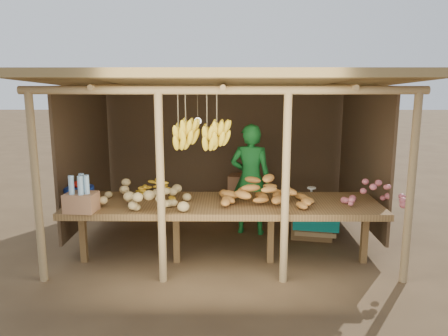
{
  "coord_description": "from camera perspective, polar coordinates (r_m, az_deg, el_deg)",
  "views": [
    {
      "loc": [
        0.04,
        -6.25,
        2.29
      ],
      "look_at": [
        0.0,
        0.0,
        1.05
      ],
      "focal_mm": 35.0,
      "sensor_mm": 36.0,
      "label": 1
    }
  ],
  "objects": [
    {
      "name": "ground",
      "position": [
        6.65,
        0.0,
        -8.9
      ],
      "size": [
        60.0,
        60.0,
        0.0
      ],
      "primitive_type": "plane",
      "color": "brown",
      "rests_on": "ground"
    },
    {
      "name": "stall_structure",
      "position": [
        6.37,
        -0.13,
        7.99
      ],
      "size": [
        4.7,
        3.5,
        2.43
      ],
      "color": "tan",
      "rests_on": "ground"
    },
    {
      "name": "counter",
      "position": [
        5.52,
        -0.07,
        -5.1
      ],
      "size": [
        3.9,
        1.05,
        0.8
      ],
      "color": "brown",
      "rests_on": "ground"
    },
    {
      "name": "potato_heap",
      "position": [
        5.41,
        -10.95,
        -2.92
      ],
      "size": [
        1.29,
        0.96,
        0.37
      ],
      "primitive_type": null,
      "rotation": [
        0.0,
        0.0,
        0.26
      ],
      "color": "tan",
      "rests_on": "counter"
    },
    {
      "name": "sweet_potato_heap",
      "position": [
        5.43,
        5.48,
        -2.76
      ],
      "size": [
        1.15,
        0.72,
        0.36
      ],
      "primitive_type": null,
      "rotation": [
        0.0,
        0.0,
        0.05
      ],
      "color": "#BF7A31",
      "rests_on": "counter"
    },
    {
      "name": "onion_heap",
      "position": [
        5.62,
        19.71,
        -2.95
      ],
      "size": [
        0.93,
        0.67,
        0.36
      ],
      "primitive_type": null,
      "rotation": [
        0.0,
        0.0,
        -0.2
      ],
      "color": "#C66069",
      "rests_on": "counter"
    },
    {
      "name": "banana_pile",
      "position": [
        5.75,
        -8.89,
        -2.15
      ],
      "size": [
        0.61,
        0.48,
        0.34
      ],
      "primitive_type": null,
      "rotation": [
        0.0,
        0.0,
        -0.34
      ],
      "color": "yellow",
      "rests_on": "counter"
    },
    {
      "name": "tomato_basin",
      "position": [
        6.04,
        -18.41,
        -2.83
      ],
      "size": [
        0.39,
        0.39,
        0.2
      ],
      "rotation": [
        0.0,
        0.0,
        -0.17
      ],
      "color": "navy",
      "rests_on": "counter"
    },
    {
      "name": "bottle_box",
      "position": [
        5.34,
        -18.18,
        -3.67
      ],
      "size": [
        0.37,
        0.31,
        0.44
      ],
      "color": "#956443",
      "rests_on": "counter"
    },
    {
      "name": "vendor",
      "position": [
        6.59,
        3.47,
        -1.49
      ],
      "size": [
        0.68,
        0.51,
        1.68
      ],
      "primitive_type": "imported",
      "rotation": [
        0.0,
        0.0,
        2.95
      ],
      "color": "#186E28",
      "rests_on": "ground"
    },
    {
      "name": "tarp_crate",
      "position": [
        6.7,
        11.45,
        -6.08
      ],
      "size": [
        0.76,
        0.68,
        0.79
      ],
      "color": "brown",
      "rests_on": "ground"
    },
    {
      "name": "carton_stack",
      "position": [
        7.58,
        1.15,
        -3.93
      ],
      "size": [
        0.97,
        0.43,
        0.7
      ],
      "color": "#956443",
      "rests_on": "ground"
    },
    {
      "name": "burlap_sacks",
      "position": [
        7.81,
        -7.9,
        -4.26
      ],
      "size": [
        0.72,
        0.37,
        0.51
      ],
      "color": "#4E3924",
      "rests_on": "ground"
    }
  ]
}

